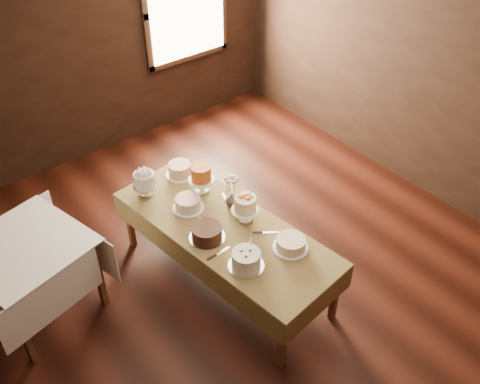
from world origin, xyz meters
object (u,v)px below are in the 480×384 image
Objects in this scene: cake_speckled at (180,170)px; cake_flowers at (245,210)px; cake_server_e at (223,251)px; flower_vase at (232,200)px; cake_swirl at (246,260)px; side_table at (26,254)px; cake_chocolate at (207,233)px; cake_cream at (291,244)px; cake_server_b at (271,232)px; display_table at (224,231)px; cake_lattice at (188,204)px; cake_server_a at (249,242)px; cake_server_d at (225,198)px; cake_server_c at (199,218)px; cake_caramel at (201,180)px; cake_meringue at (145,185)px.

cake_flowers is (0.10, -0.95, 0.05)m from cake_speckled.
flower_vase is (0.44, 0.44, 0.06)m from cake_server_e.
side_table is at bearing 138.22° from cake_swirl.
cake_chocolate is 0.75m from cake_cream.
cake_speckled is 0.86× the size of cake_cream.
cake_server_b is at bearing -82.42° from cake_speckled.
cake_swirl reaches higher than display_table.
cake_speckled reaches higher than cake_cream.
side_table is 1.89m from flower_vase.
cake_lattice is at bearing 77.53° from cake_chocolate.
side_table reaches higher than cake_server_a.
cake_lattice is 0.42m from flower_vase.
cake_cream is (1.85, -1.33, 0.02)m from side_table.
cake_server_d is at bearing 91.90° from cake_cream.
cake_server_e is (-0.49, 0.34, -0.05)m from cake_cream.
cake_lattice is at bearing -115.11° from cake_speckled.
cake_server_a is at bearing -164.94° from cake_server_c.
cake_chocolate is at bearing 178.36° from cake_flowers.
cake_server_b reaches higher than display_table.
cake_server_e is at bearing -129.74° from display_table.
display_table is 0.45m from cake_lattice.
cake_server_c is (-0.16, 0.55, 0.00)m from cake_server_a.
cake_flowers is at bearing -131.55° from cake_server_c.
cake_swirl reaches higher than side_table.
flower_vase is at bearing -75.59° from cake_caramel.
cake_caramel is 2.28× the size of flower_vase.
cake_chocolate is 0.23m from cake_server_e.
cake_chocolate is (1.35, -0.78, 0.03)m from side_table.
side_table is at bearing 144.16° from cake_cream.
cake_cream is at bearing -86.91° from flower_vase.
side_table is 1.69m from cake_speckled.
cake_server_d is at bearing 37.10° from cake_chocolate.
side_table is at bearing 154.35° from display_table.
cake_meringue is 0.79m from cake_server_d.
cake_server_c is 0.49m from cake_server_e.
cake_server_e is at bearing 168.12° from cake_server_c.
cake_lattice reaches higher than cake_server_a.
cake_speckled is 1.22m from cake_server_a.
cake_swirl is 1.29× the size of cake_server_c.
cake_cream is 0.78m from flower_vase.
cake_caramel is at bearing 74.32° from cake_swirl.
cake_chocolate reaches higher than cake_server_e.
cake_caramel is 1.25× the size of cake_server_a.
cake_meringue is at bearing 153.38° from cake_server_b.
cake_meringue reaches higher than cake_lattice.
cake_lattice reaches higher than cake_server_b.
cake_lattice is at bearing -65.13° from cake_meringue.
cake_cream is at bearing -67.35° from cake_meringue.
cake_server_d is at bearing 49.35° from cake_server_e.
cake_caramel is 1.16m from cake_cream.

